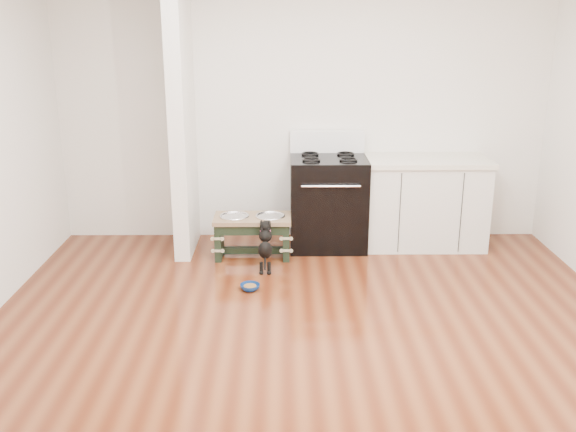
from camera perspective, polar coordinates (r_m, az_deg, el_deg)
The scene contains 8 objects.
ground at distance 4.66m, azimuth 2.16°, elevation -11.67°, with size 5.00×5.00×0.00m, color #4B1D0D.
room_shell at distance 4.13m, azimuth 2.42°, elevation 8.44°, with size 5.00×5.00×5.00m.
partition_wall at distance 6.31m, azimuth -9.41°, elevation 8.81°, with size 0.15×0.80×2.70m, color silver.
oven_range at distance 6.49m, azimuth 3.58°, elevation 1.37°, with size 0.76×0.69×1.14m.
cabinet_run at distance 6.66m, azimuth 12.00°, elevation 1.20°, with size 1.24×0.64×0.91m.
dog_feeder at distance 6.24m, azimuth -3.17°, elevation -1.09°, with size 0.75×0.40×0.42m.
puppy at distance 5.92m, azimuth -2.03°, elevation -2.52°, with size 0.13×0.38×0.45m.
floor_bowl at distance 5.57m, azimuth -3.39°, elevation -6.33°, with size 0.20×0.20×0.05m.
Camera 1 is at (-0.20, -4.07, 2.25)m, focal length 40.00 mm.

